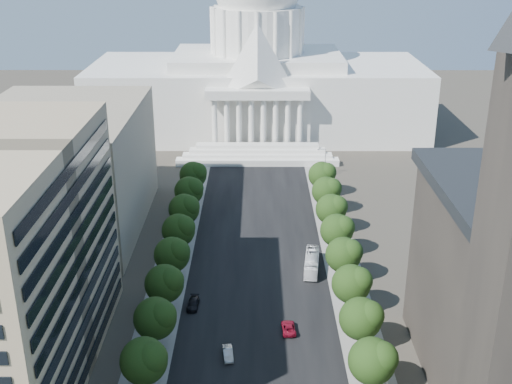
{
  "coord_description": "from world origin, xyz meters",
  "views": [
    {
      "loc": [
        -0.17,
        -47.72,
        68.66
      ],
      "look_at": [
        -0.35,
        81.86,
        16.41
      ],
      "focal_mm": 45.0,
      "sensor_mm": 36.0,
      "label": 1
    }
  ],
  "objects_px": {
    "city_bus": "(312,263)",
    "car_red": "(289,328)",
    "car_dark_b": "(193,304)",
    "car_silver": "(228,353)"
  },
  "relations": [
    {
      "from": "car_red",
      "to": "city_bus",
      "type": "xyz_separation_m",
      "value": [
        6.16,
        23.73,
        0.95
      ]
    },
    {
      "from": "car_dark_b",
      "to": "city_bus",
      "type": "distance_m",
      "value": 29.12
    },
    {
      "from": "car_dark_b",
      "to": "city_bus",
      "type": "height_order",
      "value": "city_bus"
    },
    {
      "from": "car_silver",
      "to": "car_dark_b",
      "type": "relative_size",
      "value": 0.9
    },
    {
      "from": "car_red",
      "to": "car_dark_b",
      "type": "xyz_separation_m",
      "value": [
        -18.5,
        8.28,
        0.01
      ]
    },
    {
      "from": "car_red",
      "to": "car_dark_b",
      "type": "distance_m",
      "value": 20.27
    },
    {
      "from": "car_dark_b",
      "to": "city_bus",
      "type": "bearing_deg",
      "value": 35.53
    },
    {
      "from": "city_bus",
      "to": "car_red",
      "type": "bearing_deg",
      "value": -97.51
    },
    {
      "from": "car_red",
      "to": "city_bus",
      "type": "distance_m",
      "value": 24.54
    },
    {
      "from": "car_dark_b",
      "to": "car_silver",
      "type": "bearing_deg",
      "value": -61.43
    }
  ]
}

